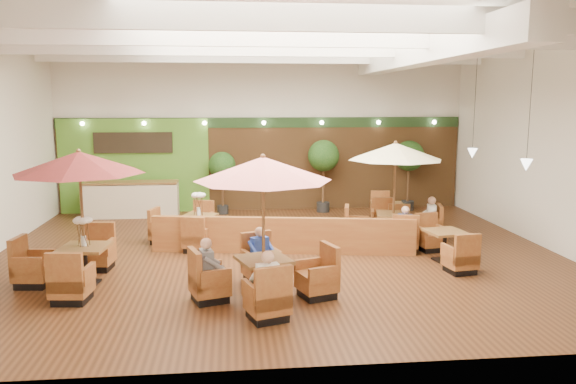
{
  "coord_description": "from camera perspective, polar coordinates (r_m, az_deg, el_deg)",
  "views": [
    {
      "loc": [
        -1.13,
        -13.51,
        3.8
      ],
      "look_at": [
        0.3,
        0.5,
        1.5
      ],
      "focal_mm": 35.0,
      "sensor_mm": 36.0,
      "label": 1
    }
  ],
  "objects": [
    {
      "name": "topiary_0",
      "position": [
        18.95,
        -6.71,
        2.46
      ],
      "size": [
        0.91,
        0.91,
        2.11
      ],
      "color": "black",
      "rests_on": "ground"
    },
    {
      "name": "table_2",
      "position": [
        15.26,
        10.79,
        1.81
      ],
      "size": [
        2.8,
        2.8,
        2.75
      ],
      "rotation": [
        0.0,
        0.0,
        -0.22
      ],
      "color": "brown",
      "rests_on": "ground"
    },
    {
      "name": "diner_4",
      "position": [
        15.76,
        14.18,
        -2.18
      ],
      "size": [
        0.37,
        0.41,
        0.77
      ],
      "rotation": [
        0.0,
        0.0,
        1.33
      ],
      "color": "white",
      "rests_on": "ground"
    },
    {
      "name": "table_4",
      "position": [
        13.97,
        15.61,
        -5.33
      ],
      "size": [
        0.97,
        2.59,
        0.94
      ],
      "rotation": [
        0.0,
        0.0,
        0.16
      ],
      "color": "brown",
      "rests_on": "ground"
    },
    {
      "name": "table_0",
      "position": [
        12.19,
        -20.64,
        0.27
      ],
      "size": [
        2.74,
        2.84,
        2.84
      ],
      "rotation": [
        0.0,
        0.0,
        -0.11
      ],
      "color": "brown",
      "rests_on": "ground"
    },
    {
      "name": "table_3",
      "position": [
        15.38,
        -9.95,
        -3.45
      ],
      "size": [
        1.87,
        2.68,
        1.53
      ],
      "rotation": [
        0.0,
        0.0,
        -0.32
      ],
      "color": "brown",
      "rests_on": "ground"
    },
    {
      "name": "service_counter",
      "position": [
        19.17,
        -15.56,
        -0.73
      ],
      "size": [
        3.0,
        0.75,
        1.18
      ],
      "color": "beige",
      "rests_on": "ground"
    },
    {
      "name": "topiary_1",
      "position": [
        19.17,
        3.63,
        3.41
      ],
      "size": [
        1.07,
        1.07,
        2.48
      ],
      "color": "black",
      "rests_on": "ground"
    },
    {
      "name": "diner_3",
      "position": [
        14.51,
        11.78,
        -3.14
      ],
      "size": [
        0.39,
        0.34,
        0.72
      ],
      "rotation": [
        0.0,
        0.0,
        -0.25
      ],
      "color": "#2A49B8",
      "rests_on": "ground"
    },
    {
      "name": "topiary_2",
      "position": [
        19.89,
        12.19,
        3.34
      ],
      "size": [
        1.05,
        1.05,
        2.44
      ],
      "color": "black",
      "rests_on": "ground"
    },
    {
      "name": "diner_0",
      "position": [
        9.86,
        -2.13,
        -8.71
      ],
      "size": [
        0.42,
        0.36,
        0.8
      ],
      "rotation": [
        0.0,
        0.0,
        0.19
      ],
      "color": "white",
      "rests_on": "ground"
    },
    {
      "name": "table_5",
      "position": [
        17.32,
        10.19,
        -2.36
      ],
      "size": [
        0.95,
        2.54,
        0.92
      ],
      "rotation": [
        0.0,
        0.0,
        -0.17
      ],
      "color": "brown",
      "rests_on": "ground"
    },
    {
      "name": "diner_1",
      "position": [
        11.85,
        -2.78,
        -5.76
      ],
      "size": [
        0.4,
        0.39,
        0.72
      ],
      "rotation": [
        0.0,
        0.0,
        3.6
      ],
      "color": "#2A49B8",
      "rests_on": "ground"
    },
    {
      "name": "room",
      "position": [
        14.79,
        -0.49,
        8.61
      ],
      "size": [
        14.04,
        14.0,
        5.52
      ],
      "color": "#381E0F",
      "rests_on": "ground"
    },
    {
      "name": "booth_divider",
      "position": [
        14.1,
        -0.56,
        -4.43
      ],
      "size": [
        6.56,
        1.25,
        0.92
      ],
      "primitive_type": "cube",
      "rotation": [
        0.0,
        0.0,
        -0.16
      ],
      "color": "brown",
      "rests_on": "ground"
    },
    {
      "name": "diner_2",
      "position": [
        10.84,
        -8.0,
        -7.15
      ],
      "size": [
        0.37,
        0.42,
        0.78
      ],
      "rotation": [
        0.0,
        0.0,
        4.94
      ],
      "color": "slate",
      "rests_on": "ground"
    },
    {
      "name": "table_1",
      "position": [
        10.58,
        -2.53,
        -1.05
      ],
      "size": [
        2.92,
        2.92,
        2.82
      ],
      "rotation": [
        0.0,
        0.0,
        0.32
      ],
      "color": "brown",
      "rests_on": "ground"
    }
  ]
}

